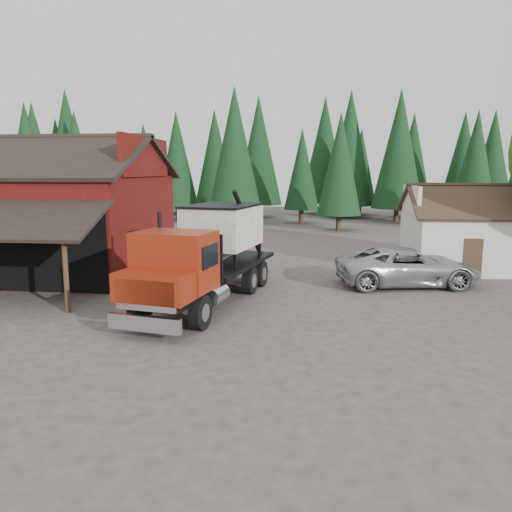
# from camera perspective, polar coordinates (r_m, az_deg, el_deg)

# --- Properties ---
(ground) EXTENTS (120.00, 120.00, 0.00)m
(ground) POSITION_cam_1_polar(r_m,az_deg,el_deg) (16.55, -6.28, -8.97)
(ground) COLOR #453C36
(ground) RESTS_ON ground
(red_barn) EXTENTS (12.80, 13.63, 7.18)m
(red_barn) POSITION_cam_1_polar(r_m,az_deg,el_deg) (29.17, -23.60, 3.79)
(red_barn) COLOR maroon
(red_barn) RESTS_ON ground
(farmhouse) EXTENTS (8.60, 6.42, 4.65)m
(farmhouse) POSITION_cam_1_polar(r_m,az_deg,el_deg) (30.08, 24.66, 1.90)
(farmhouse) COLOR silver
(farmhouse) RESTS_ON ground
(conifer_backdrop) EXTENTS (76.00, 16.00, 16.00)m
(conifer_backdrop) POSITION_cam_1_polar(r_m,az_deg,el_deg) (57.64, 2.75, 4.42)
(conifer_backdrop) COLOR #11331A
(conifer_backdrop) RESTS_ON ground
(near_pine_a) EXTENTS (4.40, 4.40, 11.40)m
(near_pine_a) POSITION_cam_1_polar(r_m,az_deg,el_deg) (50.24, -24.65, 10.09)
(near_pine_a) COLOR #382619
(near_pine_a) RESTS_ON ground
(near_pine_b) EXTENTS (3.96, 3.96, 10.40)m
(near_pine_b) POSITION_cam_1_polar(r_m,az_deg,el_deg) (45.37, 9.57, 10.33)
(near_pine_b) COLOR #382619
(near_pine_b) RESTS_ON ground
(near_pine_d) EXTENTS (5.28, 5.28, 13.40)m
(near_pine_d) POSITION_cam_1_polar(r_m,az_deg,el_deg) (49.90, -2.45, 12.11)
(near_pine_d) COLOR #382619
(near_pine_d) RESTS_ON ground
(feed_truck) EXTENTS (4.59, 10.27, 4.49)m
(feed_truck) POSITION_cam_1_polar(r_m,az_deg,el_deg) (20.00, -5.57, 0.49)
(feed_truck) COLOR black
(feed_truck) RESTS_ON ground
(silver_car) EXTENTS (6.88, 3.98, 1.80)m
(silver_car) POSITION_cam_1_polar(r_m,az_deg,el_deg) (24.19, 16.92, -1.16)
(silver_car) COLOR #AEB2B6
(silver_car) RESTS_ON ground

